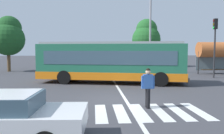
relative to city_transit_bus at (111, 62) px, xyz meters
The scene contains 15 objects.
ground_plane 6.05m from the city_transit_bus, 90.13° to the right, with size 160.00×160.00×0.00m, color #3D3D42.
city_transit_bus is the anchor object (origin of this frame).
pedestrian_crossing_street 7.57m from the city_transit_bus, 82.06° to the right, with size 0.58×0.39×1.72m.
foreground_sedan 11.48m from the city_transit_bus, 109.26° to the right, with size 4.60×2.08×1.35m.
parked_car_blue 9.30m from the city_transit_bus, 108.04° to the left, with size 2.14×4.62×1.35m.
parked_car_red 9.50m from the city_transit_bus, 91.52° to the left, with size 2.06×4.59×1.35m.
parked_car_charcoal 9.53m from the city_transit_bus, 73.77° to the left, with size 2.03×4.58×1.35m.
parked_car_white 10.74m from the city_transit_bus, 60.52° to the left, with size 2.08×4.60×1.35m.
traffic_light_far_corner 9.71m from the city_transit_bus, 13.76° to the left, with size 0.33×0.32×5.16m.
bus_stop_shelter 12.37m from the city_transit_bus, 25.79° to the left, with size 3.76×1.54×3.25m.
twin_arm_street_lamp 8.94m from the city_transit_bus, 54.56° to the left, with size 4.17×0.32×9.64m.
background_tree_left 14.86m from the city_transit_bus, 137.75° to the left, with size 3.67×3.67×6.30m.
background_tree_right 16.55m from the city_transit_bus, 67.83° to the left, with size 4.00×4.00×6.80m.
crosswalk_painted_stripes 8.29m from the city_transit_bus, 88.69° to the right, with size 5.98×2.68×0.01m.
lane_center_line 4.16m from the city_transit_bus, 85.39° to the right, with size 0.16×24.00×0.01m, color silver.
Camera 1 is at (-1.25, -11.25, 2.53)m, focal length 36.89 mm.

